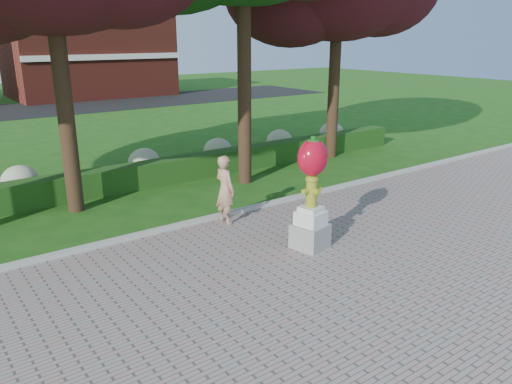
% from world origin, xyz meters
% --- Properties ---
extents(ground, '(100.00, 100.00, 0.00)m').
position_xyz_m(ground, '(0.00, 0.00, 0.00)').
color(ground, '#1C4F13').
rests_on(ground, ground).
extents(walkway, '(40.00, 14.00, 0.04)m').
position_xyz_m(walkway, '(0.00, -4.00, 0.02)').
color(walkway, gray).
rests_on(walkway, ground).
extents(curb, '(40.00, 0.18, 0.15)m').
position_xyz_m(curb, '(0.00, 3.00, 0.07)').
color(curb, '#ADADA5').
rests_on(curb, ground).
extents(lawn_hedge, '(24.00, 0.70, 0.80)m').
position_xyz_m(lawn_hedge, '(0.00, 7.00, 0.40)').
color(lawn_hedge, '#1A4012').
rests_on(lawn_hedge, ground).
extents(hydrangea_row, '(20.10, 1.10, 0.99)m').
position_xyz_m(hydrangea_row, '(0.57, 8.00, 0.55)').
color(hydrangea_row, '#ACAC83').
rests_on(hydrangea_row, ground).
extents(street, '(50.00, 8.00, 0.02)m').
position_xyz_m(street, '(0.00, 28.00, 0.01)').
color(street, black).
rests_on(street, ground).
extents(building_right, '(12.00, 8.00, 6.40)m').
position_xyz_m(building_right, '(8.00, 34.00, 3.20)').
color(building_right, maroon).
rests_on(building_right, ground).
extents(hydrant_sculpture, '(0.84, 0.84, 2.62)m').
position_xyz_m(hydrant_sculpture, '(1.53, 0.08, 1.43)').
color(hydrant_sculpture, gray).
rests_on(hydrant_sculpture, walkway).
extents(woman, '(0.47, 0.68, 1.81)m').
position_xyz_m(woman, '(0.84, 2.60, 0.94)').
color(woman, tan).
rests_on(woman, walkway).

